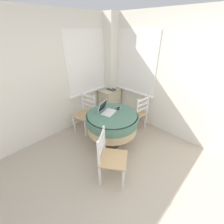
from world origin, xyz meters
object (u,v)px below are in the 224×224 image
dining_chair_camera_near (110,158)px  corner_cabinet (110,102)px  cell_phone (119,108)px  dining_chair_near_right_window (137,113)px  computer_mouse (118,109)px  book_on_cabinet (111,89)px  dining_chair_near_back_window (86,114)px  laptop (107,110)px  round_dining_table (112,121)px

dining_chair_camera_near → corner_cabinet: dining_chair_camera_near is taller
cell_phone → dining_chair_near_right_window: size_ratio=0.13×
computer_mouse → cell_phone: bearing=27.9°
computer_mouse → book_on_cabinet: computer_mouse is taller
dining_chair_near_right_window → corner_cabinet: (0.09, 1.01, -0.06)m
dining_chair_near_back_window → corner_cabinet: size_ratio=1.22×
computer_mouse → dining_chair_near_back_window: size_ratio=0.09×
dining_chair_near_right_window → dining_chair_camera_near: same height
dining_chair_camera_near → laptop: bearing=49.5°
laptop → dining_chair_camera_near: 0.97m
round_dining_table → computer_mouse: computer_mouse is taller
dining_chair_near_back_window → corner_cabinet: bearing=8.8°
computer_mouse → dining_chair_near_right_window: size_ratio=0.09×
laptop → dining_chair_near_right_window: bearing=-9.9°
computer_mouse → dining_chair_camera_near: (-0.83, -0.60, -0.33)m
computer_mouse → dining_chair_near_right_window: (0.62, -0.07, -0.33)m
dining_chair_near_back_window → dining_chair_near_right_window: same height
dining_chair_camera_near → corner_cabinet: size_ratio=1.22×
dining_chair_near_back_window → book_on_cabinet: size_ratio=3.71×
dining_chair_near_back_window → book_on_cabinet: (0.98, 0.10, 0.31)m
dining_chair_near_back_window → dining_chair_near_right_window: bearing=-44.8°
round_dining_table → dining_chair_camera_near: bearing=-137.8°
round_dining_table → cell_phone: 0.34m
round_dining_table → dining_chair_near_back_window: (-0.04, 0.84, -0.15)m
computer_mouse → dining_chair_camera_near: size_ratio=0.09×
corner_cabinet → dining_chair_camera_near: bearing=-134.8°
laptop → cell_phone: laptop is taller
dining_chair_near_right_window → laptop: bearing=170.1°
book_on_cabinet → corner_cabinet: bearing=111.2°
round_dining_table → laptop: 0.25m
book_on_cabinet → dining_chair_near_right_window: bearing=-96.6°
dining_chair_near_back_window → dining_chair_camera_near: (-0.57, -1.39, 0.00)m
laptop → book_on_cabinet: 1.27m
cell_phone → corner_cabinet: 1.18m
book_on_cabinet → round_dining_table: bearing=-135.0°
dining_chair_near_back_window → computer_mouse: bearing=-72.3°
computer_mouse → dining_chair_camera_near: bearing=-144.0°
laptop → computer_mouse: laptop is taller
book_on_cabinet → laptop: bearing=-140.0°
laptop → dining_chair_near_back_window: 0.80m
laptop → dining_chair_near_right_window: 0.95m
cell_phone → dining_chair_near_right_window: bearing=-10.8°
cell_phone → dining_chair_near_right_window: 0.64m
laptop → dining_chair_near_back_window: size_ratio=0.41×
laptop → dining_chair_near_back_window: bearing=90.8°
dining_chair_near_right_window → corner_cabinet: size_ratio=1.22×
computer_mouse → dining_chair_near_back_window: dining_chair_near_back_window is taller
round_dining_table → computer_mouse: (0.21, 0.04, 0.19)m
round_dining_table → dining_chair_near_right_window: (0.83, -0.02, -0.15)m
corner_cabinet → book_on_cabinet: book_on_cabinet is taller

